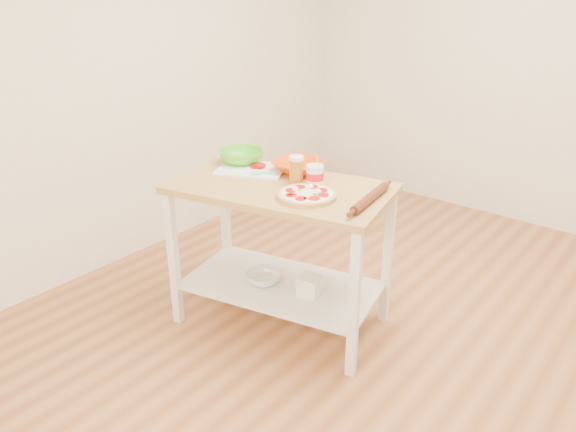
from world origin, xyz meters
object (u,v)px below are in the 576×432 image
at_px(rolling_pin, 370,198).
at_px(shelf_glass_bowl, 264,278).
at_px(knife, 238,161).
at_px(shelf_bin, 310,286).
at_px(pizza, 307,195).
at_px(yogurt_tub, 315,176).
at_px(prep_island, 281,225).
at_px(green_bowl, 242,157).
at_px(orange_bowl, 298,167).
at_px(cutting_board, 252,168).
at_px(spatula, 263,174).
at_px(beer_pint, 296,170).

xyz_separation_m(rolling_pin, shelf_glass_bowl, (-0.62, -0.16, -0.63)).
distance_m(knife, shelf_bin, 0.91).
height_order(pizza, yogurt_tub, yogurt_tub).
distance_m(prep_island, shelf_bin, 0.39).
bearing_deg(green_bowl, orange_bowl, 12.68).
bearing_deg(green_bowl, shelf_bin, -12.36).
bearing_deg(cutting_board, orange_bowl, 3.52).
distance_m(spatula, green_bowl, 0.28).
bearing_deg(pizza, shelf_glass_bowl, -179.55).
bearing_deg(knife, cutting_board, -33.26).
xyz_separation_m(pizza, shelf_bin, (-0.02, 0.06, -0.60)).
bearing_deg(knife, rolling_pin, -20.92).
bearing_deg(rolling_pin, knife, 177.92).
bearing_deg(prep_island, rolling_pin, 10.73).
bearing_deg(shelf_glass_bowl, shelf_bin, 11.94).
relative_size(spatula, knife, 0.56).
bearing_deg(green_bowl, pizza, -16.97).
bearing_deg(pizza, prep_island, 166.71).
bearing_deg(orange_bowl, knife, -165.94).
relative_size(prep_island, beer_pint, 8.23).
bearing_deg(shelf_glass_bowl, orange_bowl, 83.35).
xyz_separation_m(cutting_board, rolling_pin, (0.83, 0.00, 0.02)).
relative_size(knife, orange_bowl, 0.90).
bearing_deg(green_bowl, yogurt_tub, -3.34).
relative_size(knife, yogurt_tub, 1.22).
distance_m(orange_bowl, green_bowl, 0.39).
bearing_deg(pizza, orange_bowl, 134.43).
xyz_separation_m(green_bowl, shelf_bin, (0.65, -0.14, -0.62)).
height_order(prep_island, rolling_pin, rolling_pin).
bearing_deg(cutting_board, green_bowl, 132.50).
height_order(spatula, shelf_bin, spatula).
xyz_separation_m(prep_island, spatula, (-0.18, 0.05, 0.26)).
height_order(cutting_board, shelf_bin, cutting_board).
relative_size(green_bowl, yogurt_tub, 1.30).
bearing_deg(rolling_pin, green_bowl, 177.02).
relative_size(cutting_board, spatula, 3.42).
bearing_deg(shelf_bin, yogurt_tub, 117.67).
xyz_separation_m(pizza, rolling_pin, (0.30, 0.15, 0.01)).
height_order(pizza, knife, pizza).
bearing_deg(cutting_board, shelf_glass_bowl, -60.66).
bearing_deg(rolling_pin, shelf_glass_bowl, -165.80).
relative_size(cutting_board, knife, 1.90).
bearing_deg(knife, shelf_glass_bowl, -46.36).
bearing_deg(green_bowl, rolling_pin, -2.98).
bearing_deg(shelf_bin, orange_bowl, 139.43).
relative_size(cutting_board, green_bowl, 1.77).
distance_m(beer_pint, rolling_pin, 0.47).
distance_m(knife, orange_bowl, 0.41).
height_order(cutting_board, green_bowl, green_bowl).
xyz_separation_m(prep_island, cutting_board, (-0.31, 0.10, 0.26)).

